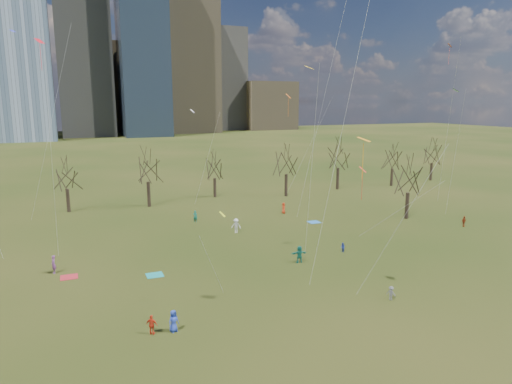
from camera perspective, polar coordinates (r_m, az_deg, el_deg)
name	(u,v)px	position (r m, az deg, el deg)	size (l,w,h in m)	color
ground	(309,295)	(41.04, 6.60, -12.71)	(500.00, 500.00, 0.00)	black
downtown_skyline	(95,55)	(244.83, -19.44, 15.90)	(212.50, 78.00, 118.00)	slate
bare_tree_row	(195,169)	(73.00, -7.68, 2.89)	(113.04, 29.80, 9.50)	black
blanket_teal	(155,275)	(46.18, -12.55, -10.10)	(1.60, 1.50, 0.03)	teal
blanket_navy	(314,222)	(64.51, 7.26, -3.75)	(1.60, 1.50, 0.03)	blue
blanket_crimson	(69,277)	(48.13, -22.33, -9.81)	(1.60, 1.50, 0.03)	#B0232C
person_0	(174,321)	(35.19, -10.27, -15.59)	(0.82, 0.53, 1.67)	#2A44B8
person_3	(391,293)	(41.32, 16.53, -12.02)	(0.79, 0.46, 1.23)	slate
person_4	(152,325)	(35.17, -12.89, -15.87)	(0.88, 0.37, 1.50)	red
person_5	(299,254)	(48.38, 5.45, -7.74)	(1.69, 0.54, 1.82)	#1A7669
person_7	(54,264)	(49.47, -23.98, -8.27)	(0.66, 0.44, 1.82)	#7F4488
person_8	(343,248)	(52.33, 10.79, -6.83)	(0.53, 0.42, 1.10)	#293EB3
person_9	(236,226)	(58.79, -2.51, -4.22)	(1.21, 0.70, 1.87)	silver
person_10	(464,221)	(67.74, 24.55, -3.36)	(0.84, 0.35, 1.44)	#A13317
person_12	(284,208)	(68.88, 3.46, -2.01)	(0.81, 0.53, 1.66)	red
person_13	(195,216)	(64.42, -7.60, -3.03)	(0.61, 0.40, 1.66)	#1A7662
kites_airborne	(266,130)	(50.42, 1.20, 7.70)	(66.48, 44.96, 30.94)	orange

